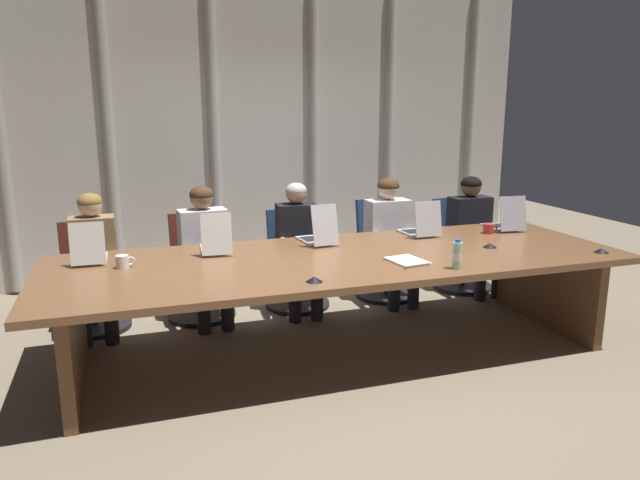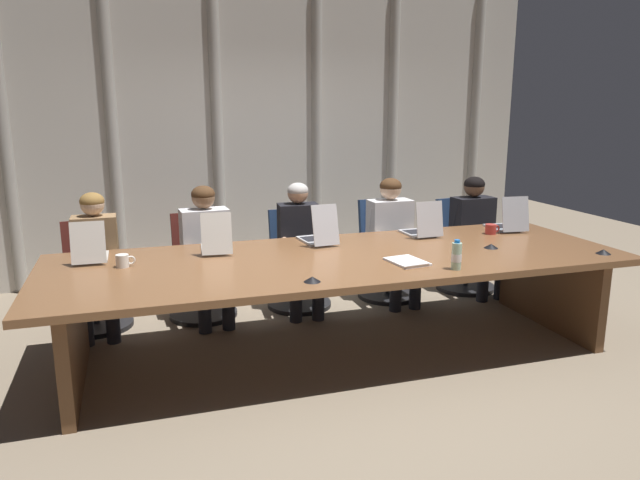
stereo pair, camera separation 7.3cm
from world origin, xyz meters
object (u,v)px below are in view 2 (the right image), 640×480
(office_chair_left_end, at_px, (94,288))
(water_bottle_primary, at_px, (456,256))
(person_right_end, at_px, (477,227))
(laptop_left_end, at_px, (90,253))
(coffee_mug_near, at_px, (123,261))
(spiral_notepad, at_px, (407,262))
(laptop_right_end, at_px, (507,223))
(person_center, at_px, (300,241))
(office_chair_left_mid, at_px, (201,278))
(conference_mic_left_side, at_px, (491,246))
(office_chair_right_end, at_px, (463,256))
(office_chair_right_mid, at_px, (386,261))
(conference_mic_middle, at_px, (603,252))
(person_left_mid, at_px, (207,245))
(office_chair_center, at_px, (297,270))
(laptop_left_mid, at_px, (216,244))
(laptop_center, at_px, (318,235))
(conference_mic_right_side, at_px, (312,279))
(person_left_end, at_px, (96,255))
(person_right_mid, at_px, (393,232))
(laptop_right_mid, at_px, (422,229))
(coffee_mug_far, at_px, (491,229))

(office_chair_left_end, height_order, water_bottle_primary, water_bottle_primary)
(office_chair_left_end, bearing_deg, person_right_end, 81.03)
(laptop_left_end, xyz_separation_m, coffee_mug_near, (0.22, -0.25, -0.01))
(laptop_left_end, distance_m, spiral_notepad, 2.28)
(laptop_right_end, relative_size, person_center, 0.35)
(office_chair_left_end, distance_m, office_chair_left_mid, 0.90)
(office_chair_left_mid, relative_size, conference_mic_left_side, 8.28)
(office_chair_right_end, xyz_separation_m, person_center, (-1.79, -0.16, 0.32))
(office_chair_right_mid, distance_m, spiral_notepad, 1.63)
(water_bottle_primary, bearing_deg, office_chair_right_end, 57.00)
(office_chair_right_end, bearing_deg, conference_mic_middle, -4.68)
(person_left_mid, bearing_deg, laptop_left_end, -60.45)
(person_left_mid, height_order, spiral_notepad, person_left_mid)
(office_chair_center, distance_m, person_left_mid, 0.93)
(office_chair_left_end, bearing_deg, office_chair_right_end, 83.41)
(laptop_left_end, height_order, person_right_end, person_right_end)
(laptop_left_mid, bearing_deg, person_right_end, -72.24)
(laptop_right_end, distance_m, office_chair_left_end, 3.66)
(laptop_left_mid, distance_m, office_chair_right_end, 2.77)
(laptop_center, xyz_separation_m, coffee_mug_near, (-1.51, -0.29, -0.02))
(office_chair_center, xyz_separation_m, conference_mic_right_side, (-0.38, -1.73, 0.44))
(office_chair_right_mid, xyz_separation_m, person_right_end, (0.90, -0.15, 0.31))
(spiral_notepad, bearing_deg, office_chair_right_end, 39.35)
(person_left_end, bearing_deg, office_chair_right_end, 92.43)
(office_chair_right_mid, relative_size, conference_mic_left_side, 8.62)
(laptop_left_end, xyz_separation_m, conference_mic_middle, (3.68, -0.96, -0.04))
(person_right_mid, bearing_deg, laptop_center, -59.37)
(person_right_mid, bearing_deg, office_chair_center, -99.94)
(person_left_end, bearing_deg, laptop_right_mid, 78.26)
(person_left_end, height_order, water_bottle_primary, person_left_end)
(conference_mic_left_side, bearing_deg, laptop_right_mid, 117.80)
(coffee_mug_near, xyz_separation_m, conference_mic_middle, (3.45, -0.71, -0.03))
(office_chair_right_end, xyz_separation_m, spiral_notepad, (-1.38, -1.49, 0.43))
(office_chair_right_end, xyz_separation_m, person_right_mid, (-0.87, -0.15, 0.34))
(conference_mic_middle, distance_m, spiral_notepad, 1.54)
(person_right_end, distance_m, coffee_mug_far, 0.75)
(person_right_mid, distance_m, person_right_end, 0.91)
(office_chair_center, bearing_deg, person_right_end, 82.58)
(office_chair_right_mid, bearing_deg, laptop_right_mid, -4.27)
(office_chair_right_end, distance_m, conference_mic_right_side, 2.80)
(office_chair_center, distance_m, coffee_mug_far, 1.80)
(laptop_right_end, xyz_separation_m, office_chair_left_end, (-3.55, 0.73, -0.49))
(laptop_center, bearing_deg, office_chair_left_mid, 45.70)
(laptop_right_end, xyz_separation_m, conference_mic_middle, (0.18, -0.97, -0.04))
(office_chair_right_mid, xyz_separation_m, conference_mic_right_side, (-1.29, -1.73, 0.43))
(office_chair_right_end, relative_size, conference_mic_right_side, 8.36)
(person_center, xyz_separation_m, spiral_notepad, (0.42, -1.33, 0.11))
(office_chair_left_end, relative_size, conference_mic_left_side, 8.12)
(laptop_right_mid, bearing_deg, laptop_center, 88.57)
(person_right_mid, bearing_deg, person_left_mid, -90.69)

